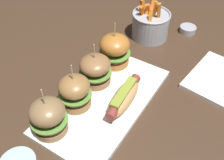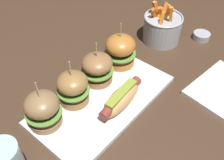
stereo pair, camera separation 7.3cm
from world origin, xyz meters
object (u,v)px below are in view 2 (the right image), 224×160
(hot_dog, at_px, (121,98))
(slider_center_right, at_px, (97,68))
(platter_main, at_px, (103,100))
(slider_center_left, at_px, (73,88))
(slider_far_right, at_px, (120,50))
(slider_far_left, at_px, (43,109))
(fries_bucket, at_px, (162,28))
(sauce_ramekin, at_px, (202,36))

(hot_dog, xyz_separation_m, slider_center_right, (0.03, 0.11, 0.02))
(platter_main, xyz_separation_m, slider_center_left, (-0.05, 0.05, 0.05))
(platter_main, xyz_separation_m, slider_far_right, (0.15, 0.06, 0.06))
(slider_far_left, bearing_deg, slider_center_right, 0.98)
(slider_far_right, bearing_deg, slider_far_left, -179.66)
(slider_center_right, bearing_deg, slider_far_left, -179.02)
(platter_main, height_order, fries_bucket, fries_bucket)
(hot_dog, xyz_separation_m, slider_center_left, (-0.07, 0.11, 0.02))
(platter_main, xyz_separation_m, slider_far_left, (-0.15, 0.06, 0.06))
(slider_center_right, distance_m, fries_bucket, 0.31)
(slider_far_left, distance_m, slider_center_right, 0.20)
(platter_main, distance_m, fries_bucket, 0.36)
(fries_bucket, bearing_deg, slider_center_right, 175.94)
(slider_center_right, relative_size, fries_bucket, 0.93)
(slider_far_left, distance_m, sauce_ramekin, 0.62)
(slider_far_right, relative_size, sauce_ramekin, 2.45)
(slider_far_left, height_order, sauce_ramekin, slider_far_left)
(slider_center_left, xyz_separation_m, fries_bucket, (0.41, -0.02, -0.01))
(slider_center_right, height_order, fries_bucket, slider_center_right)
(platter_main, bearing_deg, slider_center_left, 134.90)
(slider_far_left, distance_m, slider_far_right, 0.30)
(sauce_ramekin, bearing_deg, platter_main, 171.14)
(platter_main, relative_size, hot_dog, 2.46)
(hot_dog, xyz_separation_m, fries_bucket, (0.34, 0.09, 0.01))
(hot_dog, bearing_deg, fries_bucket, 14.90)
(fries_bucket, bearing_deg, slider_center_left, 177.69)
(slider_far_left, relative_size, slider_center_right, 1.05)
(fries_bucket, xyz_separation_m, sauce_ramekin, (0.10, -0.11, -0.04))
(slider_far_right, height_order, sauce_ramekin, slider_far_right)
(platter_main, bearing_deg, sauce_ramekin, -8.86)
(slider_far_right, bearing_deg, hot_dog, -140.15)
(sauce_ramekin, bearing_deg, hot_dog, 177.61)
(hot_dog, xyz_separation_m, sauce_ramekin, (0.44, -0.02, -0.03))
(slider_center_right, xyz_separation_m, fries_bucket, (0.31, -0.02, -0.01))
(sauce_ramekin, bearing_deg, slider_center_left, 166.15)
(slider_center_left, distance_m, slider_center_right, 0.10)
(slider_center_left, relative_size, sauce_ramekin, 2.34)
(platter_main, height_order, hot_dog, hot_dog)
(slider_center_left, distance_m, sauce_ramekin, 0.52)
(platter_main, distance_m, slider_center_right, 0.09)
(hot_dog, relative_size, slider_center_right, 1.22)
(hot_dog, xyz_separation_m, slider_far_right, (0.13, 0.11, 0.03))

